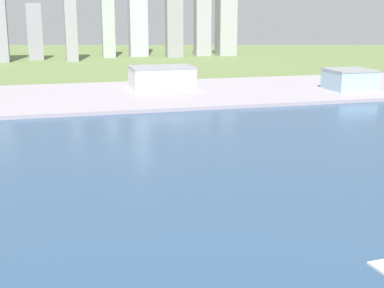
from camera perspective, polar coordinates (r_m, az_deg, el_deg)
ground_plane at (r=233.67m, az=-4.12°, el=-2.31°), size 2400.00×2400.00×0.00m
water_bay at (r=178.12m, az=-0.36°, el=-7.47°), size 840.00×360.00×0.15m
industrial_pier at (r=417.56m, az=-9.18°, el=4.87°), size 840.00×140.00×2.50m
warehouse_main at (r=447.12m, az=-3.13°, el=6.87°), size 49.41×35.81×16.93m
warehouse_annex at (r=453.46m, az=15.85°, el=6.40°), size 33.09×33.36×15.89m
distant_skyline at (r=749.46m, az=-7.98°, el=13.04°), size 377.05×73.86×158.39m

